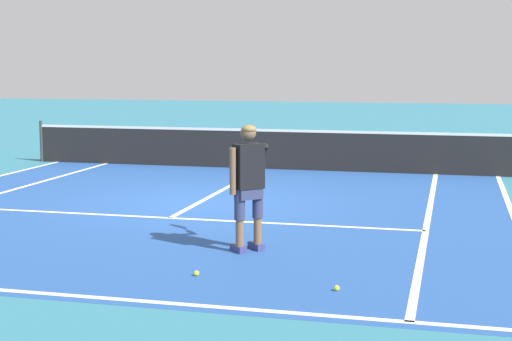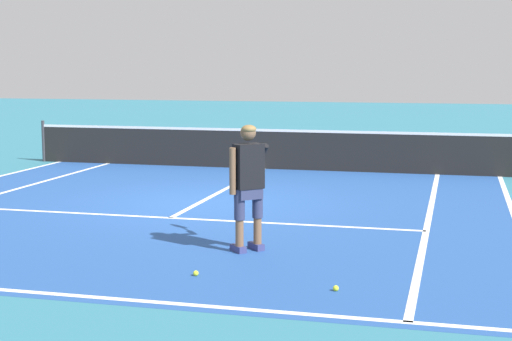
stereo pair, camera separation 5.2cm
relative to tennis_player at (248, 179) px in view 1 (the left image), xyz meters
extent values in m
plane|color=teal|center=(-1.83, 3.46, -0.99)|extent=(80.00, 80.00, 0.00)
cube|color=#234C93|center=(-1.83, 2.90, -0.99)|extent=(10.98, 11.18, 0.00)
cube|color=white|center=(-1.83, -2.49, -0.99)|extent=(10.98, 0.10, 0.01)
cube|color=white|center=(-1.83, 1.89, -0.99)|extent=(8.23, 0.10, 0.01)
cube|color=white|center=(-1.83, 5.09, -0.99)|extent=(0.10, 6.40, 0.01)
cube|color=white|center=(2.29, 2.90, -0.99)|extent=(0.10, 10.78, 0.01)
cylinder|color=#333338|center=(-7.77, 8.29, -0.45)|extent=(0.08, 0.08, 1.07)
cube|color=black|center=(-1.83, 8.29, -0.53)|extent=(11.84, 0.02, 0.91)
cube|color=white|center=(-1.83, 8.29, -0.05)|extent=(11.84, 0.03, 0.06)
cube|color=navy|center=(-0.11, -0.10, -0.94)|extent=(0.28, 0.28, 0.09)
cube|color=navy|center=(0.09, 0.10, -0.94)|extent=(0.28, 0.28, 0.09)
cylinder|color=brown|center=(-0.08, -0.12, -0.72)|extent=(0.11, 0.11, 0.36)
cylinder|color=#2D3351|center=(-0.08, -0.12, -0.33)|extent=(0.14, 0.14, 0.41)
cylinder|color=brown|center=(0.11, 0.07, -0.72)|extent=(0.11, 0.11, 0.36)
cylinder|color=#2D3351|center=(0.11, 0.07, -0.33)|extent=(0.14, 0.14, 0.41)
cube|color=#2D3351|center=(0.01, -0.03, -0.17)|extent=(0.38, 0.38, 0.20)
cube|color=black|center=(0.01, -0.03, 0.17)|extent=(0.42, 0.42, 0.60)
cylinder|color=brown|center=(-0.16, -0.19, 0.12)|extent=(0.09, 0.09, 0.62)
cylinder|color=black|center=(0.14, 0.23, 0.32)|extent=(0.25, 0.25, 0.29)
cylinder|color=brown|center=(0.02, 0.40, 0.18)|extent=(0.26, 0.26, 0.14)
sphere|color=brown|center=(0.01, -0.02, 0.62)|extent=(0.21, 0.21, 0.21)
ellipsoid|color=olive|center=(0.02, -0.03, 0.67)|extent=(0.28, 0.28, 0.12)
cylinder|color=#232326|center=(-0.13, 0.57, 0.15)|extent=(0.16, 0.16, 0.03)
cylinder|color=red|center=(-0.23, 0.68, 0.15)|extent=(0.09, 0.09, 0.02)
torus|color=red|center=(-0.36, 0.81, 0.15)|extent=(0.23, 0.23, 0.30)
cylinder|color=silver|center=(-0.36, 0.81, 0.15)|extent=(0.18, 0.18, 0.25)
sphere|color=#CCE02D|center=(1.44, -1.60, -0.96)|extent=(0.07, 0.07, 0.07)
sphere|color=#CCE02D|center=(-0.27, -1.39, -0.96)|extent=(0.07, 0.07, 0.07)
camera|label=1|loc=(2.64, -9.99, 1.50)|focal=54.83mm
camera|label=2|loc=(2.69, -9.98, 1.50)|focal=54.83mm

